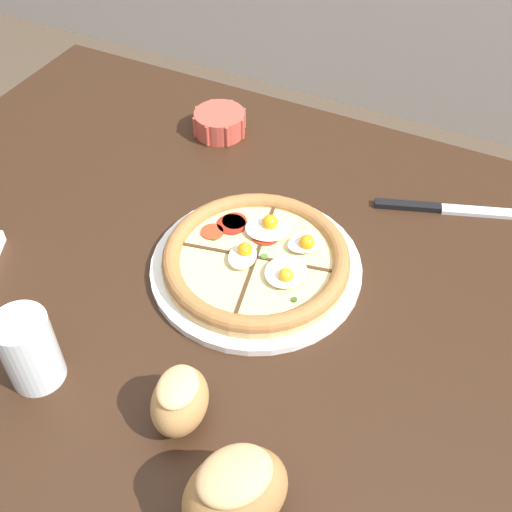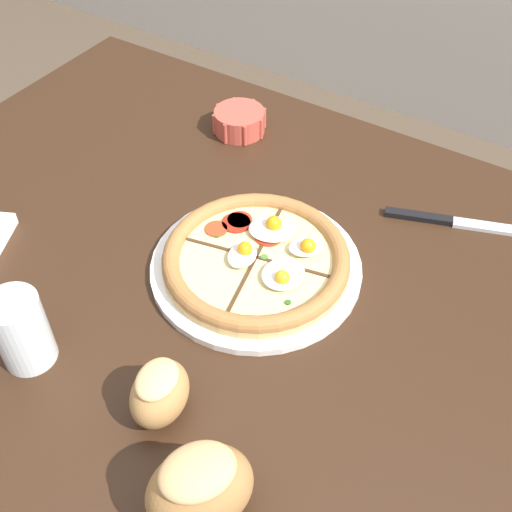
{
  "view_description": "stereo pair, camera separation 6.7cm",
  "coord_description": "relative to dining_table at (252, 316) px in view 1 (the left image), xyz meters",
  "views": [
    {
      "loc": [
        0.29,
        -0.58,
        1.45
      ],
      "look_at": [
        -0.0,
        0.01,
        0.77
      ],
      "focal_mm": 45.0,
      "sensor_mm": 36.0,
      "label": 1
    },
    {
      "loc": [
        0.35,
        -0.54,
        1.45
      ],
      "look_at": [
        -0.0,
        0.01,
        0.77
      ],
      "focal_mm": 45.0,
      "sensor_mm": 36.0,
      "label": 2
    }
  ],
  "objects": [
    {
      "name": "bread_piece_mid",
      "position": [
        0.03,
        -0.25,
        0.14
      ],
      "size": [
        0.08,
        0.1,
        0.08
      ],
      "rotation": [
        0.0,
        0.0,
        1.76
      ],
      "color": "#B27F47",
      "rests_on": "dining_table"
    },
    {
      "name": "water_glass",
      "position": [
        -0.17,
        -0.28,
        0.14
      ],
      "size": [
        0.07,
        0.07,
        0.11
      ],
      "color": "white",
      "rests_on": "dining_table"
    },
    {
      "name": "ground_plane",
      "position": [
        0.0,
        0.0,
        -0.64
      ],
      "size": [
        12.0,
        12.0,
        0.0
      ],
      "primitive_type": "plane",
      "color": "brown"
    },
    {
      "name": "knife_main",
      "position": [
        0.23,
        0.27,
        0.1
      ],
      "size": [
        0.25,
        0.1,
        0.01
      ],
      "rotation": [
        0.0,
        0.0,
        0.34
      ],
      "color": "silver",
      "rests_on": "dining_table"
    },
    {
      "name": "ramekin_bowl",
      "position": [
        -0.22,
        0.3,
        0.12
      ],
      "size": [
        0.1,
        0.1,
        0.04
      ],
      "color": "#C64C3D",
      "rests_on": "dining_table"
    },
    {
      "name": "dining_table",
      "position": [
        0.0,
        0.0,
        0.0
      ],
      "size": [
        1.35,
        0.91,
        0.74
      ],
      "color": "#331E11",
      "rests_on": "ground_plane"
    },
    {
      "name": "pizza",
      "position": [
        0.0,
        0.01,
        0.11
      ],
      "size": [
        0.32,
        0.32,
        0.05
      ],
      "color": "white",
      "rests_on": "dining_table"
    },
    {
      "name": "bread_piece_near",
      "position": [
        0.14,
        -0.33,
        0.15
      ],
      "size": [
        0.14,
        0.15,
        0.11
      ],
      "rotation": [
        0.0,
        0.0,
        1.0
      ],
      "color": "#A3703D",
      "rests_on": "dining_table"
    }
  ]
}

